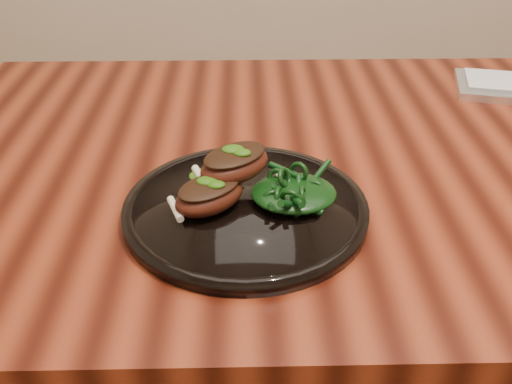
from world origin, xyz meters
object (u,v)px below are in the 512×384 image
at_px(desk, 440,196).
at_px(greens_heap, 294,188).
at_px(lamb_chop_front, 209,194).
at_px(plate, 246,208).

distance_m(desk, greens_heap, 0.31).
distance_m(lamb_chop_front, greens_heap, 0.10).
height_order(desk, greens_heap, greens_heap).
relative_size(lamb_chop_front, greens_heap, 1.02).
bearing_deg(lamb_chop_front, desk, 26.57).
height_order(lamb_chop_front, greens_heap, lamb_chop_front).
distance_m(desk, lamb_chop_front, 0.41).
bearing_deg(greens_heap, plate, -174.81).
height_order(plate, lamb_chop_front, lamb_chop_front).
relative_size(desk, lamb_chop_front, 14.82).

